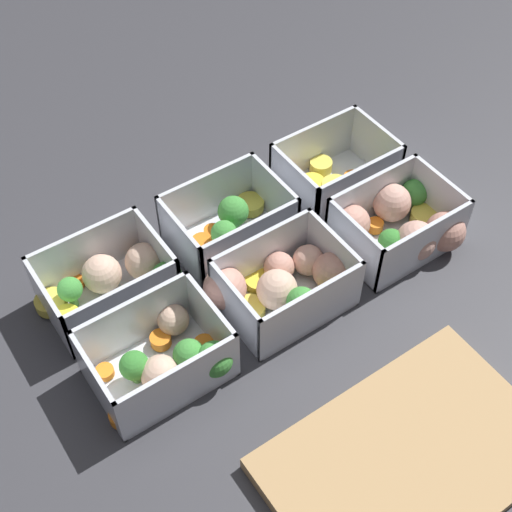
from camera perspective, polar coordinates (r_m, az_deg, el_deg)
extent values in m
plane|color=#38383D|center=(0.87, 0.00, -1.11)|extent=(4.00, 4.00, 0.00)
cube|color=silver|center=(0.97, 6.21, 5.57)|extent=(0.14, 0.10, 0.00)
cube|color=silver|center=(0.98, 4.58, 8.73)|extent=(0.14, 0.01, 0.07)
cube|color=silver|center=(0.92, 8.30, 5.37)|extent=(0.14, 0.01, 0.07)
cube|color=silver|center=(0.98, 9.54, 8.58)|extent=(0.01, 0.10, 0.07)
cube|color=silver|center=(0.92, 3.03, 5.49)|extent=(0.01, 0.10, 0.07)
cylinder|color=orange|center=(0.97, 3.01, 6.14)|extent=(0.03, 0.03, 0.01)
cylinder|color=orange|center=(0.97, 7.74, 6.14)|extent=(0.03, 0.03, 0.01)
cylinder|color=#49883F|center=(0.96, 9.04, 5.34)|extent=(0.01, 0.01, 0.02)
sphere|color=#388433|center=(0.95, 9.19, 6.23)|extent=(0.03, 0.03, 0.03)
cylinder|color=#DBC647|center=(0.94, 5.98, 4.39)|extent=(0.06, 0.06, 0.01)
cylinder|color=#DBC647|center=(0.98, 5.21, 7.19)|extent=(0.04, 0.04, 0.02)
cylinder|color=#DBC647|center=(0.96, 6.38, 5.49)|extent=(0.05, 0.05, 0.01)
cylinder|color=yellow|center=(0.96, 4.52, 5.80)|extent=(0.04, 0.04, 0.01)
cube|color=silver|center=(0.90, -2.14, 1.39)|extent=(0.14, 0.10, 0.00)
cube|color=silver|center=(0.90, -3.91, 4.79)|extent=(0.14, 0.01, 0.07)
cube|color=silver|center=(0.85, -0.40, 0.93)|extent=(0.14, 0.01, 0.07)
cube|color=silver|center=(0.90, 1.46, 4.73)|extent=(0.01, 0.10, 0.07)
cube|color=silver|center=(0.85, -6.07, 1.01)|extent=(0.01, 0.10, 0.07)
cylinder|color=#519448|center=(0.90, -1.80, 2.59)|extent=(0.01, 0.01, 0.02)
sphere|color=#42933D|center=(0.89, -1.84, 3.59)|extent=(0.04, 0.04, 0.04)
cylinder|color=orange|center=(0.90, -3.47, 1.86)|extent=(0.02, 0.02, 0.01)
cylinder|color=#519448|center=(0.88, -2.52, 0.90)|extent=(0.01, 0.01, 0.02)
sphere|color=#42933D|center=(0.86, -2.57, 1.81)|extent=(0.03, 0.03, 0.03)
cylinder|color=#DBC647|center=(0.93, -0.47, 4.14)|extent=(0.05, 0.05, 0.01)
cylinder|color=orange|center=(0.87, -3.90, -0.21)|extent=(0.04, 0.04, 0.01)
cylinder|color=orange|center=(0.88, -4.31, 0.95)|extent=(0.04, 0.04, 0.02)
cube|color=silver|center=(0.86, -11.58, -3.38)|extent=(0.14, 0.10, 0.00)
cube|color=silver|center=(0.86, -13.41, 0.21)|extent=(0.14, 0.01, 0.07)
cube|color=silver|center=(0.80, -10.40, -4.20)|extent=(0.14, 0.01, 0.07)
cube|color=silver|center=(0.85, -7.85, 0.13)|extent=(0.01, 0.10, 0.07)
cube|color=silver|center=(0.82, -16.20, -4.00)|extent=(0.01, 0.10, 0.07)
sphere|color=beige|center=(0.85, -12.23, -1.40)|extent=(0.05, 0.05, 0.05)
cylinder|color=orange|center=(0.88, -9.42, -0.11)|extent=(0.03, 0.03, 0.01)
cylinder|color=#519448|center=(0.83, -12.32, -5.43)|extent=(0.01, 0.01, 0.01)
sphere|color=#42933D|center=(0.81, -12.53, -4.71)|extent=(0.03, 0.03, 0.03)
cylinder|color=#DBC647|center=(0.86, -16.07, -3.60)|extent=(0.05, 0.05, 0.01)
cylinder|color=#519448|center=(0.85, -14.41, -3.40)|extent=(0.01, 0.01, 0.02)
sphere|color=#42933D|center=(0.84, -14.67, -2.59)|extent=(0.03, 0.03, 0.03)
cylinder|color=orange|center=(0.87, -14.20, -2.07)|extent=(0.03, 0.03, 0.01)
sphere|color=beige|center=(0.85, -8.96, -0.43)|extent=(0.05, 0.05, 0.05)
cylinder|color=#519448|center=(0.85, -7.02, -2.59)|extent=(0.01, 0.01, 0.01)
sphere|color=#42933D|center=(0.83, -7.16, -1.71)|extent=(0.04, 0.04, 0.04)
cylinder|color=orange|center=(0.85, -9.00, -3.16)|extent=(0.03, 0.03, 0.01)
cylinder|color=yellow|center=(0.84, -14.85, -4.88)|extent=(0.04, 0.04, 0.02)
cube|color=silver|center=(0.91, 10.84, 1.21)|extent=(0.14, 0.10, 0.00)
cube|color=silver|center=(0.91, 9.13, 4.60)|extent=(0.14, 0.01, 0.07)
cube|color=silver|center=(0.87, 13.30, 0.75)|extent=(0.14, 0.01, 0.07)
cube|color=silver|center=(0.93, 14.31, 4.44)|extent=(0.01, 0.10, 0.07)
cube|color=silver|center=(0.85, 7.77, 0.85)|extent=(0.01, 0.10, 0.07)
sphere|color=#D19E8C|center=(0.92, 10.83, 4.21)|extent=(0.07, 0.07, 0.05)
cylinder|color=orange|center=(0.92, 9.53, 2.42)|extent=(0.03, 0.03, 0.01)
cylinder|color=orange|center=(0.88, 9.14, -0.27)|extent=(0.04, 0.04, 0.01)
sphere|color=tan|center=(0.90, 14.89, 1.91)|extent=(0.07, 0.07, 0.05)
sphere|color=tan|center=(0.89, 7.65, 2.63)|extent=(0.07, 0.07, 0.05)
sphere|color=#D19E8C|center=(0.88, 12.66, 1.20)|extent=(0.07, 0.07, 0.05)
cylinder|color=#49883F|center=(0.89, 10.57, 0.41)|extent=(0.01, 0.01, 0.01)
sphere|color=#388433|center=(0.88, 10.73, 1.16)|extent=(0.03, 0.03, 0.03)
cylinder|color=#DBC647|center=(0.94, 13.25, 3.08)|extent=(0.04, 0.04, 0.02)
cylinder|color=#519448|center=(0.96, 12.37, 4.18)|extent=(0.01, 0.01, 0.01)
sphere|color=#42933D|center=(0.94, 12.56, 4.97)|extent=(0.04, 0.04, 0.04)
cube|color=silver|center=(0.84, 2.30, -3.63)|extent=(0.14, 0.10, 0.00)
cube|color=silver|center=(0.84, 0.40, 0.05)|extent=(0.14, 0.01, 0.07)
cube|color=silver|center=(0.79, 4.48, -4.44)|extent=(0.14, 0.01, 0.07)
cube|color=silver|center=(0.84, 6.17, -0.04)|extent=(0.01, 0.10, 0.07)
cube|color=silver|center=(0.79, -1.67, -4.36)|extent=(0.01, 0.10, 0.07)
sphere|color=#D19E8C|center=(0.85, 4.20, -0.32)|extent=(0.05, 0.05, 0.04)
sphere|color=tan|center=(0.84, 6.06, -1.22)|extent=(0.05, 0.05, 0.05)
cylinder|color=#519448|center=(0.81, 3.31, -4.75)|extent=(0.01, 0.01, 0.02)
sphere|color=#42933D|center=(0.80, 3.38, -3.84)|extent=(0.03, 0.03, 0.03)
sphere|color=tan|center=(0.82, -2.52, -2.58)|extent=(0.07, 0.07, 0.05)
cylinder|color=#DBC647|center=(0.82, -0.45, -4.24)|extent=(0.04, 0.04, 0.01)
cylinder|color=yellow|center=(0.85, 0.27, -1.99)|extent=(0.05, 0.05, 0.01)
sphere|color=beige|center=(0.82, 1.69, -2.71)|extent=(0.06, 0.06, 0.05)
sphere|color=tan|center=(0.84, 1.85, -0.89)|extent=(0.05, 0.05, 0.04)
cylinder|color=yellow|center=(0.83, 5.31, -3.82)|extent=(0.04, 0.04, 0.01)
cube|color=silver|center=(0.79, -7.69, -9.11)|extent=(0.14, 0.10, 0.00)
cube|color=silver|center=(0.79, -9.70, -5.22)|extent=(0.14, 0.01, 0.07)
cube|color=silver|center=(0.74, -6.08, -10.42)|extent=(0.14, 0.01, 0.07)
cube|color=silver|center=(0.78, -3.56, -5.38)|extent=(0.01, 0.10, 0.07)
cube|color=silver|center=(0.75, -12.56, -10.12)|extent=(0.01, 0.10, 0.07)
cylinder|color=orange|center=(0.80, -4.16, -7.09)|extent=(0.03, 0.03, 0.01)
cylinder|color=orange|center=(0.80, -7.64, -6.68)|extent=(0.03, 0.03, 0.01)
sphere|color=beige|center=(0.76, -7.66, -9.37)|extent=(0.05, 0.05, 0.04)
sphere|color=beige|center=(0.80, -6.64, -5.08)|extent=(0.04, 0.04, 0.04)
cylinder|color=orange|center=(0.79, -11.99, -9.06)|extent=(0.02, 0.02, 0.01)
cylinder|color=#519448|center=(0.78, -5.27, -8.69)|extent=(0.01, 0.01, 0.02)
sphere|color=#42933D|center=(0.76, -5.38, -7.88)|extent=(0.03, 0.03, 0.03)
cylinder|color=#49883F|center=(0.78, -9.53, -9.40)|extent=(0.01, 0.01, 0.02)
sphere|color=#388433|center=(0.77, -9.72, -8.63)|extent=(0.03, 0.03, 0.03)
cylinder|color=orange|center=(0.76, -8.92, -12.13)|extent=(0.03, 0.03, 0.01)
cylinder|color=orange|center=(0.76, -10.70, -12.46)|extent=(0.04, 0.04, 0.01)
cylinder|color=#519448|center=(0.78, -3.25, -9.12)|extent=(0.01, 0.01, 0.02)
sphere|color=#42933D|center=(0.76, -3.32, -8.23)|extent=(0.04, 0.04, 0.04)
cube|color=tan|center=(0.75, 12.10, -15.54)|extent=(0.28, 0.18, 0.02)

